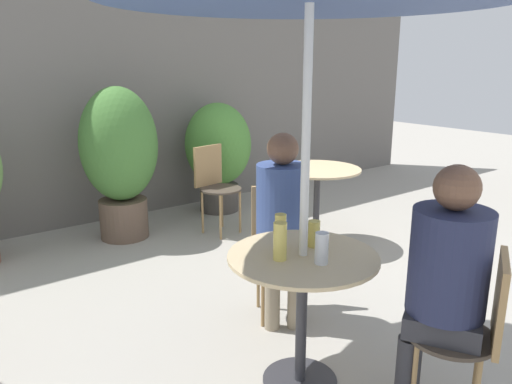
{
  "coord_description": "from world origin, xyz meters",
  "views": [
    {
      "loc": [
        -1.82,
        -1.78,
        1.72
      ],
      "look_at": [
        -0.17,
        0.38,
        1.0
      ],
      "focal_mm": 35.0,
      "sensor_mm": 36.0,
      "label": 1
    }
  ],
  "objects_px": {
    "bistro_chair_2": "(215,180)",
    "seated_person_1": "(282,213)",
    "bistro_chair_0": "(473,325)",
    "potted_plant_2": "(218,150)",
    "cafe_table_far": "(317,186)",
    "beer_glass_1": "(322,248)",
    "beer_glass_2": "(314,234)",
    "seated_person_0": "(444,276)",
    "bistro_chair_1": "(278,237)",
    "cafe_table_near": "(302,285)",
    "beer_glass_0": "(280,241)",
    "potted_plant_1": "(119,154)",
    "beer_glass_3": "(280,232)"
  },
  "relations": [
    {
      "from": "seated_person_1",
      "to": "beer_glass_1",
      "type": "xyz_separation_m",
      "value": [
        -0.36,
        -0.72,
        0.07
      ]
    },
    {
      "from": "bistro_chair_2",
      "to": "seated_person_1",
      "type": "height_order",
      "value": "seated_person_1"
    },
    {
      "from": "beer_glass_1",
      "to": "potted_plant_2",
      "type": "distance_m",
      "value": 3.43
    },
    {
      "from": "seated_person_1",
      "to": "beer_glass_3",
      "type": "bearing_deg",
      "value": -99.99
    },
    {
      "from": "beer_glass_0",
      "to": "potted_plant_1",
      "type": "xyz_separation_m",
      "value": [
        0.3,
        2.76,
        -0.0
      ]
    },
    {
      "from": "cafe_table_far",
      "to": "seated_person_1",
      "type": "height_order",
      "value": "seated_person_1"
    },
    {
      "from": "seated_person_0",
      "to": "beer_glass_1",
      "type": "distance_m",
      "value": 0.58
    },
    {
      "from": "beer_glass_1",
      "to": "bistro_chair_1",
      "type": "bearing_deg",
      "value": 62.79
    },
    {
      "from": "cafe_table_far",
      "to": "bistro_chair_1",
      "type": "bearing_deg",
      "value": -145.31
    },
    {
      "from": "seated_person_0",
      "to": "potted_plant_2",
      "type": "height_order",
      "value": "seated_person_0"
    },
    {
      "from": "beer_glass_1",
      "to": "bistro_chair_0",
      "type": "bearing_deg",
      "value": -55.58
    },
    {
      "from": "bistro_chair_1",
      "to": "beer_glass_0",
      "type": "bearing_deg",
      "value": -98.31
    },
    {
      "from": "potted_plant_2",
      "to": "beer_glass_1",
      "type": "bearing_deg",
      "value": -114.59
    },
    {
      "from": "beer_glass_2",
      "to": "potted_plant_1",
      "type": "relative_size",
      "value": 0.1
    },
    {
      "from": "beer_glass_2",
      "to": "bistro_chair_0",
      "type": "bearing_deg",
      "value": -70.73
    },
    {
      "from": "cafe_table_near",
      "to": "beer_glass_1",
      "type": "relative_size",
      "value": 4.92
    },
    {
      "from": "bistro_chair_0",
      "to": "potted_plant_2",
      "type": "height_order",
      "value": "potted_plant_2"
    },
    {
      "from": "bistro_chair_2",
      "to": "seated_person_1",
      "type": "distance_m",
      "value": 1.92
    },
    {
      "from": "seated_person_1",
      "to": "potted_plant_1",
      "type": "xyz_separation_m",
      "value": [
        -0.19,
        2.2,
        0.08
      ]
    },
    {
      "from": "seated_person_0",
      "to": "bistro_chair_1",
      "type": "bearing_deg",
      "value": -123.19
    },
    {
      "from": "bistro_chair_1",
      "to": "bistro_chair_2",
      "type": "height_order",
      "value": "same"
    },
    {
      "from": "bistro_chair_2",
      "to": "cafe_table_near",
      "type": "bearing_deg",
      "value": -121.79
    },
    {
      "from": "bistro_chair_1",
      "to": "seated_person_1",
      "type": "height_order",
      "value": "seated_person_1"
    },
    {
      "from": "bistro_chair_1",
      "to": "bistro_chair_2",
      "type": "relative_size",
      "value": 1.0
    },
    {
      "from": "bistro_chair_2",
      "to": "bistro_chair_1",
      "type": "bearing_deg",
      "value": -117.69
    },
    {
      "from": "bistro_chair_1",
      "to": "beer_glass_1",
      "type": "xyz_separation_m",
      "value": [
        -0.44,
        -0.85,
        0.29
      ]
    },
    {
      "from": "cafe_table_near",
      "to": "beer_glass_0",
      "type": "height_order",
      "value": "beer_glass_0"
    },
    {
      "from": "bistro_chair_0",
      "to": "beer_glass_2",
      "type": "xyz_separation_m",
      "value": [
        -0.27,
        0.78,
        0.28
      ]
    },
    {
      "from": "cafe_table_far",
      "to": "seated_person_1",
      "type": "bearing_deg",
      "value": -143.01
    },
    {
      "from": "beer_glass_0",
      "to": "potted_plant_1",
      "type": "relative_size",
      "value": 0.13
    },
    {
      "from": "cafe_table_near",
      "to": "beer_glass_1",
      "type": "bearing_deg",
      "value": -92.12
    },
    {
      "from": "bistro_chair_0",
      "to": "seated_person_0",
      "type": "xyz_separation_m",
      "value": [
        -0.07,
        0.13,
        0.22
      ]
    },
    {
      "from": "bistro_chair_0",
      "to": "beer_glass_1",
      "type": "distance_m",
      "value": 0.77
    },
    {
      "from": "cafe_table_far",
      "to": "bistro_chair_0",
      "type": "height_order",
      "value": "bistro_chair_0"
    },
    {
      "from": "cafe_table_near",
      "to": "seated_person_1",
      "type": "distance_m",
      "value": 0.71
    },
    {
      "from": "cafe_table_far",
      "to": "beer_glass_0",
      "type": "xyz_separation_m",
      "value": [
        -1.67,
        -1.45,
        0.26
      ]
    },
    {
      "from": "bistro_chair_0",
      "to": "potted_plant_2",
      "type": "distance_m",
      "value": 3.85
    },
    {
      "from": "seated_person_0",
      "to": "beer_glass_0",
      "type": "xyz_separation_m",
      "value": [
        -0.46,
        0.63,
        0.09
      ]
    },
    {
      "from": "bistro_chair_0",
      "to": "seated_person_1",
      "type": "xyz_separation_m",
      "value": [
        -0.04,
        1.32,
        0.22
      ]
    },
    {
      "from": "seated_person_1",
      "to": "cafe_table_far",
      "type": "bearing_deg",
      "value": 68.22
    },
    {
      "from": "potted_plant_2",
      "to": "cafe_table_far",
      "type": "bearing_deg",
      "value": -85.61
    },
    {
      "from": "seated_person_0",
      "to": "potted_plant_1",
      "type": "height_order",
      "value": "potted_plant_1"
    },
    {
      "from": "beer_glass_3",
      "to": "bistro_chair_0",
      "type": "bearing_deg",
      "value": -62.66
    },
    {
      "from": "cafe_table_near",
      "to": "beer_glass_2",
      "type": "xyz_separation_m",
      "value": [
        0.13,
        0.05,
        0.24
      ]
    },
    {
      "from": "beer_glass_1",
      "to": "beer_glass_2",
      "type": "bearing_deg",
      "value": 55.58
    },
    {
      "from": "seated_person_1",
      "to": "beer_glass_3",
      "type": "xyz_separation_m",
      "value": [
        -0.4,
        -0.46,
        0.08
      ]
    },
    {
      "from": "bistro_chair_1",
      "to": "seated_person_1",
      "type": "bearing_deg",
      "value": -90.0
    },
    {
      "from": "bistro_chair_2",
      "to": "seated_person_0",
      "type": "height_order",
      "value": "seated_person_0"
    },
    {
      "from": "bistro_chair_2",
      "to": "beer_glass_0",
      "type": "xyz_separation_m",
      "value": [
        -1.12,
        -2.36,
        0.31
      ]
    },
    {
      "from": "cafe_table_near",
      "to": "bistro_chair_1",
      "type": "height_order",
      "value": "bistro_chair_1"
    }
  ]
}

